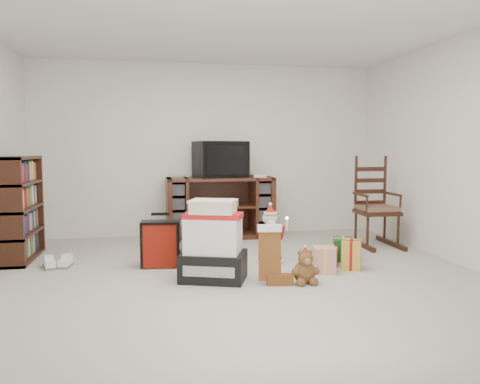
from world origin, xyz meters
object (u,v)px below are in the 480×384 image
bookshelf (19,210)px  teddy_bear (305,269)px  gift_cluster (341,255)px  sneaker_pair (58,263)px  red_suitcase (160,244)px  santa_figurine (270,240)px  gift_pile (213,246)px  tv_stand (220,207)px  rocking_chair (375,214)px  crt_television (220,159)px  mrs_claus_figurine (187,245)px

bookshelf → teddy_bear: bearing=-27.7°
gift_cluster → sneaker_pair: bearing=170.0°
red_suitcase → santa_figurine: (1.21, -0.03, 0.00)m
gift_pile → tv_stand: bearing=99.5°
sneaker_pair → rocking_chair: bearing=-0.8°
gift_pile → bookshelf: bearing=168.2°
crt_television → sneaker_pair: bearing=-158.0°
teddy_bear → sneaker_pair: 2.64m
teddy_bear → mrs_claus_figurine: size_ratio=0.55×
rocking_chair → mrs_claus_figurine: size_ratio=2.14×
bookshelf → gift_pile: 2.44m
tv_stand → bookshelf: bearing=-160.5°
mrs_claus_figurine → teddy_bear: bearing=-41.3°
tv_stand → red_suitcase: 1.79m
mrs_claus_figurine → sneaker_pair: (-1.38, 0.13, -0.17)m
santa_figurine → mrs_claus_figurine: santa_figurine is taller
tv_stand → santa_figurine: tv_stand is taller
teddy_bear → santa_figurine: santa_figurine is taller
tv_stand → red_suitcase: size_ratio=2.60×
gift_pile → gift_cluster: gift_pile is taller
sneaker_pair → gift_pile: bearing=-33.9°
gift_cluster → crt_television: (-1.03, 1.93, 1.00)m
gift_pile → sneaker_pair: 1.79m
bookshelf → gift_cluster: (3.49, -1.01, -0.45)m
teddy_bear → gift_cluster: (0.58, 0.52, -0.01)m
crt_television → tv_stand: bearing=-137.3°
red_suitcase → crt_television: crt_television is taller
teddy_bear → gift_cluster: size_ratio=0.38×
mrs_claus_figurine → sneaker_pair: 1.39m
tv_stand → teddy_bear: bearing=-80.0°
red_suitcase → gift_cluster: red_suitcase is taller
tv_stand → mrs_claus_figurine: tv_stand is taller
tv_stand → red_suitcase: (-0.87, -1.56, -0.18)m
rocking_chair → red_suitcase: 2.88m
gift_pile → gift_cluster: 1.45m
crt_television → red_suitcase: bearing=-132.7°
mrs_claus_figurine → gift_cluster: mrs_claus_figurine is taller
rocking_chair → crt_television: bearing=156.2°
mrs_claus_figurine → rocking_chair: bearing=13.8°
gift_pile → sneaker_pair: bearing=173.3°
gift_cluster → bookshelf: bearing=163.9°
rocking_chair → teddy_bear: size_ratio=3.89×
bookshelf → rocking_chair: bearing=0.1°
red_suitcase → gift_cluster: (1.91, -0.36, -0.13)m
gift_pile → rocking_chair: bearing=48.1°
tv_stand → santa_figurine: (0.34, -1.59, -0.18)m
red_suitcase → rocking_chair: bearing=18.3°
gift_pile → crt_television: (0.38, 2.17, 0.78)m
gift_pile → teddy_bear: bearing=1.1°
red_suitcase → teddy_bear: bearing=-28.3°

